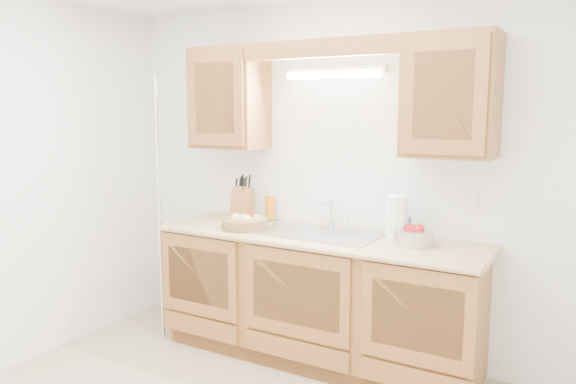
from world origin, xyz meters
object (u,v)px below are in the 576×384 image
Objects in this scene: fruit_basket at (245,222)px; paper_towel at (397,219)px; knife_block at (242,203)px; apple_bowl at (414,236)px.

paper_towel is (1.08, 0.16, 0.10)m from fruit_basket.
apple_bowl is at bearing -16.28° from knife_block.
fruit_basket is 0.33m from knife_block.
fruit_basket is at bearing -171.79° from paper_towel.
knife_block is 1.40m from apple_bowl.
knife_block is (-0.20, 0.25, 0.08)m from fruit_basket.
fruit_basket is 0.96× the size of paper_towel.
knife_block reaches higher than apple_bowl.
knife_block is 1.02× the size of paper_towel.
apple_bowl is (0.12, -0.03, -0.09)m from paper_towel.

